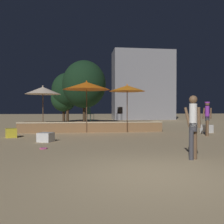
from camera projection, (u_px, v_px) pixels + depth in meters
ground_plane at (152, 175)px, 5.38m from camera, size 120.00×120.00×0.00m
wooden_deck at (91, 126)px, 16.09m from camera, size 8.74×2.35×0.65m
patio_umbrella_0 at (127, 88)px, 15.08m from camera, size 2.18×2.18×2.92m
patio_umbrella_1 at (43, 91)px, 14.77m from camera, size 2.09×2.09×2.81m
patio_umbrella_2 at (87, 86)px, 14.85m from camera, size 2.78×2.78×3.11m
cube_seat_1 at (46, 137)px, 10.81m from camera, size 0.75×0.75×0.40m
cube_seat_2 at (11, 133)px, 12.37m from camera, size 0.64×0.64×0.46m
cube_seat_3 at (207, 129)px, 14.83m from camera, size 0.68×0.68×0.47m
person_0 at (193, 124)px, 7.05m from camera, size 0.36×0.47×1.82m
person_1 at (207, 116)px, 13.05m from camera, size 0.47×0.30×1.81m
bistro_chair_0 at (89, 112)px, 15.74m from camera, size 0.48×0.48×0.90m
bistro_chair_1 at (120, 112)px, 16.94m from camera, size 0.44×0.45×0.90m
frisbee_disc at (44, 148)px, 8.93m from camera, size 0.28×0.28×0.03m
background_tree_0 at (84, 84)px, 22.93m from camera, size 3.98×3.98×5.85m
background_tree_1 at (64, 98)px, 25.97m from camera, size 2.64×2.64×4.00m
background_tree_2 at (67, 90)px, 25.62m from camera, size 3.21×3.21×5.10m
distant_building at (143, 85)px, 32.68m from camera, size 7.83×3.41×8.91m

